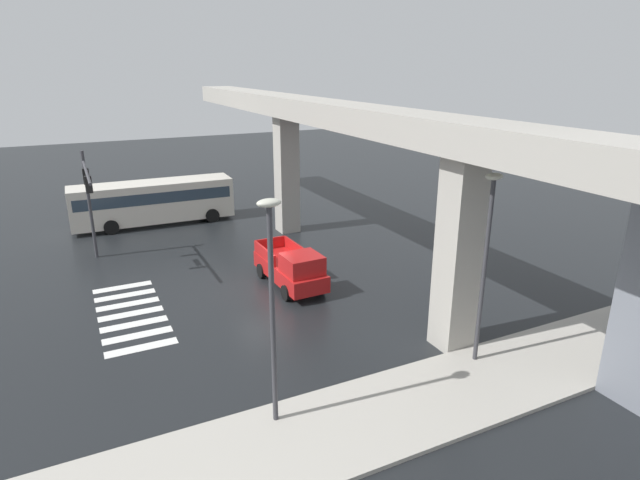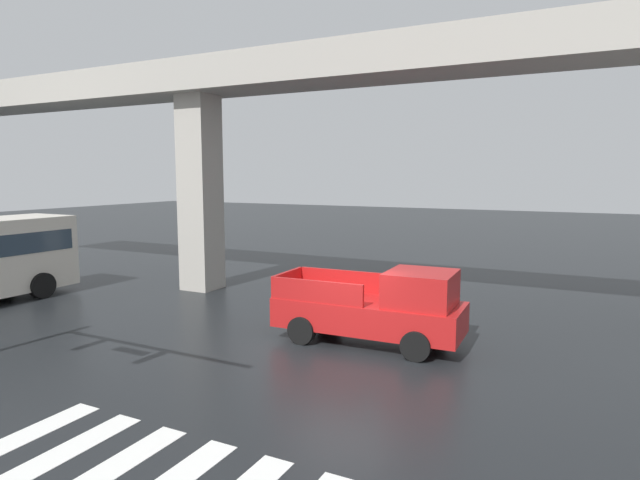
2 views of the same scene
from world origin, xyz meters
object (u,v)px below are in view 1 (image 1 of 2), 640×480
city_bus (153,200)px  street_lamp_mid_block (487,249)px  pickup_truck (292,269)px  street_lamp_far_north (637,220)px  street_lamp_near_corner (272,290)px  traffic_signal_mast (88,190)px

city_bus → street_lamp_mid_block: 25.28m
pickup_truck → street_lamp_far_north: street_lamp_far_north is taller
street_lamp_mid_block → street_lamp_far_north: size_ratio=1.00×
city_bus → pickup_truck: bearing=16.8°
street_lamp_near_corner → street_lamp_mid_block: bearing=90.0°
street_lamp_far_north → street_lamp_near_corner: bearing=-90.0°
city_bus → traffic_signal_mast: size_ratio=1.67×
city_bus → street_lamp_far_north: 28.86m
street_lamp_near_corner → city_bus: bearing=179.4°
traffic_signal_mast → city_bus: bearing=149.3°
traffic_signal_mast → street_lamp_near_corner: size_ratio=0.90×
city_bus → street_lamp_far_north: size_ratio=1.50×
street_lamp_near_corner → traffic_signal_mast: bearing=-166.7°
pickup_truck → street_lamp_near_corner: 11.14m
pickup_truck → street_lamp_mid_block: size_ratio=0.71×
traffic_signal_mast → pickup_truck: bearing=49.7°
pickup_truck → street_lamp_mid_block: 10.70m
pickup_truck → street_lamp_far_north: bearing=50.7°
city_bus → street_lamp_near_corner: 24.06m
traffic_signal_mast → street_lamp_mid_block: size_ratio=0.90×
traffic_signal_mast → street_lamp_mid_block: 20.61m
pickup_truck → street_lamp_near_corner: (9.49, -4.61, 3.57)m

